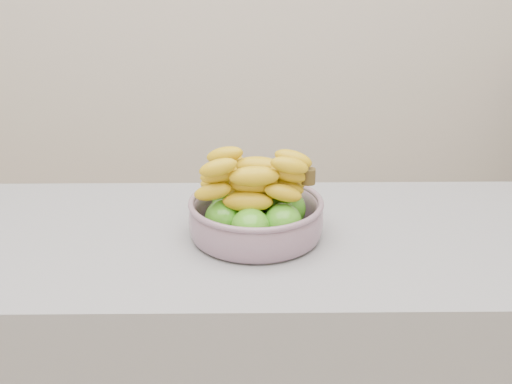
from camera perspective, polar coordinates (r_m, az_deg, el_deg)
fruit_bowl at (r=1.48m, az=-0.02°, el=-1.55°), size 0.28×0.28×0.18m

